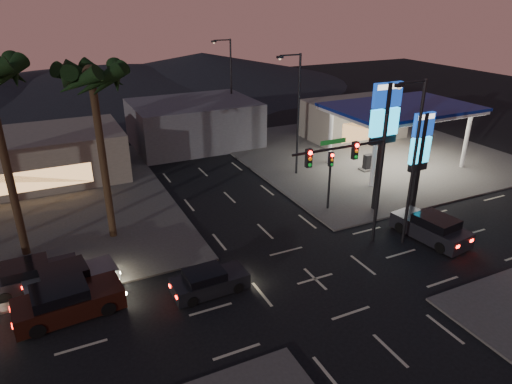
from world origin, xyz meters
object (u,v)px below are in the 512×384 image
traffic_signal_mast (357,166)px  car_lane_a_front (209,282)px  car_lane_b_front (70,280)px  car_lane_b_mid (32,276)px  suv_station (431,228)px  car_lane_a_mid (67,301)px  gas_station (401,110)px  pylon_sign_short (420,147)px  pylon_sign_tall (384,122)px

traffic_signal_mast → car_lane_a_front: 10.42m
car_lane_a_front → traffic_signal_mast: bearing=3.5°
car_lane_b_front → car_lane_b_mid: 2.16m
suv_station → car_lane_a_mid: bearing=174.7°
car_lane_b_front → gas_station: bearing=15.0°
pylon_sign_short → suv_station: bearing=-118.3°
car_lane_a_mid → suv_station: car_lane_a_mid is taller
traffic_signal_mast → car_lane_b_mid: size_ratio=1.74×
gas_station → car_lane_a_front: 24.43m
pylon_sign_tall → car_lane_b_front: (-20.45, -0.98, -5.70)m
pylon_sign_tall → car_lane_a_mid: (-20.74, -2.91, -5.63)m
traffic_signal_mast → pylon_sign_short: bearing=19.1°
pylon_sign_short → car_lane_b_mid: size_ratio=1.52×
gas_station → traffic_signal_mast: size_ratio=1.53×
car_lane_a_front → suv_station: 14.50m
pylon_sign_tall → car_lane_a_mid: bearing=-172.0°
pylon_sign_tall → pylon_sign_short: size_ratio=1.29×
gas_station → suv_station: (-7.08, -11.36, -4.33)m
gas_station → suv_station: size_ratio=2.43×
car_lane_b_mid → car_lane_a_mid: bearing=-65.3°
traffic_signal_mast → car_lane_a_mid: traffic_signal_mast is taller
pylon_sign_short → suv_station: 5.88m
car_lane_a_mid → car_lane_b_mid: car_lane_a_mid is taller
suv_station → car_lane_b_front: bearing=169.5°
car_lane_a_mid → car_lane_b_front: car_lane_a_mid is taller
car_lane_a_mid → car_lane_b_mid: 3.51m
car_lane_a_front → suv_station: suv_station is taller
gas_station → pylon_sign_short: pylon_sign_short is taller
pylon_sign_tall → gas_station: bearing=40.9°
pylon_sign_short → car_lane_b_mid: 25.05m
car_lane_b_front → car_lane_a_front: bearing=-25.9°
pylon_sign_short → traffic_signal_mast: size_ratio=0.88×
car_lane_b_front → car_lane_b_mid: bearing=144.4°
car_lane_b_front → traffic_signal_mast: bearing=-9.2°
car_lane_a_mid → car_lane_b_front: 1.96m
pylon_sign_short → car_lane_a_front: size_ratio=1.72×
car_lane_a_front → car_lane_b_mid: car_lane_b_mid is taller
gas_station → car_lane_b_mid: bearing=-168.2°
pylon_sign_short → traffic_signal_mast: 7.69m
car_lane_b_front → car_lane_b_mid: size_ratio=1.03×
pylon_sign_tall → car_lane_b_front: bearing=-177.3°
pylon_sign_short → car_lane_b_mid: pylon_sign_short is taller
car_lane_a_mid → suv_station: (21.16, -1.95, -0.02)m
pylon_sign_tall → car_lane_b_mid: size_ratio=1.96×
gas_station → traffic_signal_mast: bearing=-140.7°
gas_station → car_lane_b_front: 29.26m
gas_station → car_lane_a_front: bearing=-153.9°
car_lane_b_mid → pylon_sign_short: bearing=-2.9°
gas_station → car_lane_b_front: gas_station is taller
gas_station → pylon_sign_tall: bearing=-139.1°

